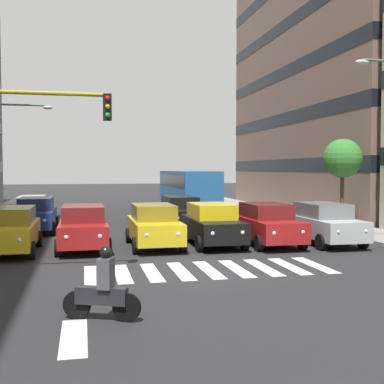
{
  "coord_description": "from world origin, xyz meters",
  "views": [
    {
      "loc": [
        3.82,
        14.95,
        3.18
      ],
      "look_at": [
        -1.2,
        -7.94,
        2.07
      ],
      "focal_mm": 46.38,
      "sensor_mm": 36.0,
      "label": 1
    }
  ],
  "objects_px": {
    "car_0": "(324,223)",
    "car_5": "(11,230)",
    "car_2": "(212,224)",
    "car_row2_1": "(181,212)",
    "street_lamp_right": "(1,148)",
    "bus_behind_traffic": "(188,187)",
    "motorcycle_with_rider": "(103,290)",
    "street_tree_1": "(343,159)",
    "car_3": "(154,225)",
    "car_4": "(83,227)",
    "car_1": "(267,224)",
    "car_row2_0": "(36,214)"
  },
  "relations": [
    {
      "from": "car_5",
      "to": "car_2",
      "type": "bearing_deg",
      "value": -178.41
    },
    {
      "from": "car_0",
      "to": "motorcycle_with_rider",
      "type": "height_order",
      "value": "car_0"
    },
    {
      "from": "car_3",
      "to": "car_row2_1",
      "type": "distance_m",
      "value": 6.12
    },
    {
      "from": "car_3",
      "to": "car_5",
      "type": "bearing_deg",
      "value": 2.95
    },
    {
      "from": "car_row2_0",
      "to": "bus_behind_traffic",
      "type": "relative_size",
      "value": 0.42
    },
    {
      "from": "street_tree_1",
      "to": "car_5",
      "type": "bearing_deg",
      "value": 13.61
    },
    {
      "from": "car_4",
      "to": "car_row2_0",
      "type": "height_order",
      "value": "same"
    },
    {
      "from": "bus_behind_traffic",
      "to": "street_lamp_right",
      "type": "bearing_deg",
      "value": 33.56
    },
    {
      "from": "car_0",
      "to": "car_4",
      "type": "height_order",
      "value": "same"
    },
    {
      "from": "car_5",
      "to": "motorcycle_with_rider",
      "type": "relative_size",
      "value": 2.77
    },
    {
      "from": "street_lamp_right",
      "to": "street_tree_1",
      "type": "xyz_separation_m",
      "value": [
        -17.3,
        4.33,
        -0.56
      ]
    },
    {
      "from": "car_2",
      "to": "car_3",
      "type": "xyz_separation_m",
      "value": [
        2.42,
        -0.06,
        0.0
      ]
    },
    {
      "from": "car_5",
      "to": "street_tree_1",
      "type": "distance_m",
      "value": 16.46
    },
    {
      "from": "car_2",
      "to": "car_row2_1",
      "type": "relative_size",
      "value": 1.0
    },
    {
      "from": "car_2",
      "to": "bus_behind_traffic",
      "type": "bearing_deg",
      "value": -98.19
    },
    {
      "from": "car_row2_1",
      "to": "street_lamp_right",
      "type": "bearing_deg",
      "value": -13.18
    },
    {
      "from": "car_3",
      "to": "street_lamp_right",
      "type": "bearing_deg",
      "value": -48.37
    },
    {
      "from": "car_0",
      "to": "street_tree_1",
      "type": "height_order",
      "value": "street_tree_1"
    },
    {
      "from": "car_5",
      "to": "street_tree_1",
      "type": "bearing_deg",
      "value": -166.39
    },
    {
      "from": "car_2",
      "to": "car_4",
      "type": "xyz_separation_m",
      "value": [
        5.22,
        -0.11,
        0.0
      ]
    },
    {
      "from": "motorcycle_with_rider",
      "to": "car_2",
      "type": "bearing_deg",
      "value": -117.28
    },
    {
      "from": "car_2",
      "to": "street_tree_1",
      "type": "relative_size",
      "value": 0.97
    },
    {
      "from": "car_1",
      "to": "street_tree_1",
      "type": "xyz_separation_m",
      "value": [
        -5.63,
        -3.95,
        2.79
      ]
    },
    {
      "from": "car_1",
      "to": "car_4",
      "type": "relative_size",
      "value": 1.0
    },
    {
      "from": "car_1",
      "to": "car_4",
      "type": "xyz_separation_m",
      "value": [
        7.47,
        -0.47,
        0.0
      ]
    },
    {
      "from": "car_2",
      "to": "street_tree_1",
      "type": "distance_m",
      "value": 9.1
    },
    {
      "from": "car_2",
      "to": "car_3",
      "type": "bearing_deg",
      "value": -1.47
    },
    {
      "from": "car_row2_0",
      "to": "street_lamp_right",
      "type": "distance_m",
      "value": 4.25
    },
    {
      "from": "car_2",
      "to": "street_tree_1",
      "type": "xyz_separation_m",
      "value": [
        -7.88,
        -3.6,
        2.79
      ]
    },
    {
      "from": "car_4",
      "to": "car_5",
      "type": "xyz_separation_m",
      "value": [
        2.66,
        0.33,
        0.0
      ]
    },
    {
      "from": "car_1",
      "to": "car_2",
      "type": "height_order",
      "value": "same"
    },
    {
      "from": "bus_behind_traffic",
      "to": "street_lamp_right",
      "type": "height_order",
      "value": "street_lamp_right"
    },
    {
      "from": "car_0",
      "to": "car_5",
      "type": "height_order",
      "value": "same"
    },
    {
      "from": "car_4",
      "to": "street_lamp_right",
      "type": "height_order",
      "value": "street_lamp_right"
    },
    {
      "from": "car_3",
      "to": "car_4",
      "type": "bearing_deg",
      "value": -0.94
    },
    {
      "from": "car_row2_0",
      "to": "street_lamp_right",
      "type": "relative_size",
      "value": 0.68
    },
    {
      "from": "car_row2_0",
      "to": "car_row2_1",
      "type": "distance_m",
      "value": 7.33
    },
    {
      "from": "car_1",
      "to": "car_row2_0",
      "type": "xyz_separation_m",
      "value": [
        9.79,
        -6.47,
        0.0
      ]
    },
    {
      "from": "car_row2_1",
      "to": "bus_behind_traffic",
      "type": "height_order",
      "value": "bus_behind_traffic"
    },
    {
      "from": "car_0",
      "to": "car_row2_1",
      "type": "relative_size",
      "value": 1.0
    },
    {
      "from": "street_lamp_right",
      "to": "car_1",
      "type": "bearing_deg",
      "value": 144.63
    },
    {
      "from": "car_2",
      "to": "car_row2_1",
      "type": "distance_m",
      "value": 5.77
    },
    {
      "from": "bus_behind_traffic",
      "to": "motorcycle_with_rider",
      "type": "xyz_separation_m",
      "value": [
        7.07,
        25.0,
        -1.21
      ]
    },
    {
      "from": "car_4",
      "to": "street_tree_1",
      "type": "relative_size",
      "value": 0.97
    },
    {
      "from": "car_1",
      "to": "car_3",
      "type": "distance_m",
      "value": 4.7
    },
    {
      "from": "car_3",
      "to": "motorcycle_with_rider",
      "type": "relative_size",
      "value": 2.77
    },
    {
      "from": "car_row2_1",
      "to": "street_lamp_right",
      "type": "distance_m",
      "value": 10.04
    },
    {
      "from": "car_2",
      "to": "car_row2_1",
      "type": "xyz_separation_m",
      "value": [
        0.2,
        -5.77,
        0.0
      ]
    },
    {
      "from": "car_2",
      "to": "bus_behind_traffic",
      "type": "xyz_separation_m",
      "value": [
        -2.26,
        -15.67,
        0.97
      ]
    },
    {
      "from": "motorcycle_with_rider",
      "to": "street_tree_1",
      "type": "relative_size",
      "value": 0.35
    }
  ]
}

